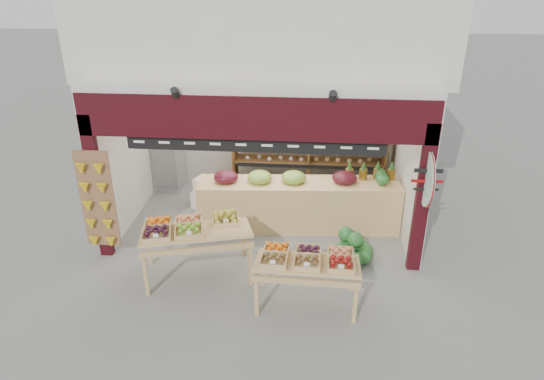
{
  "coord_description": "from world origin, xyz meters",
  "views": [
    {
      "loc": [
        0.9,
        -8.32,
        4.87
      ],
      "look_at": [
        0.21,
        -0.2,
        1.01
      ],
      "focal_mm": 32.0,
      "sensor_mm": 36.0,
      "label": 1
    }
  ],
  "objects_px": {
    "back_shelving": "(309,147)",
    "refrigerator": "(167,154)",
    "display_table_right": "(308,260)",
    "mid_counter": "(298,203)",
    "display_table_left": "(188,229)",
    "cardboard_stack": "(214,198)",
    "watermelon_pile": "(352,250)"
  },
  "relations": [
    {
      "from": "cardboard_stack",
      "to": "mid_counter",
      "type": "xyz_separation_m",
      "value": [
        1.82,
        -0.62,
        0.29
      ]
    },
    {
      "from": "watermelon_pile",
      "to": "refrigerator",
      "type": "bearing_deg",
      "value": 146.21
    },
    {
      "from": "cardboard_stack",
      "to": "display_table_left",
      "type": "xyz_separation_m",
      "value": [
        0.08,
        -2.41,
        0.63
      ]
    },
    {
      "from": "back_shelving",
      "to": "watermelon_pile",
      "type": "bearing_deg",
      "value": -71.59
    },
    {
      "from": "back_shelving",
      "to": "mid_counter",
      "type": "bearing_deg",
      "value": -97.3
    },
    {
      "from": "display_table_left",
      "to": "watermelon_pile",
      "type": "height_order",
      "value": "display_table_left"
    },
    {
      "from": "mid_counter",
      "to": "watermelon_pile",
      "type": "bearing_deg",
      "value": -47.63
    },
    {
      "from": "back_shelving",
      "to": "cardboard_stack",
      "type": "height_order",
      "value": "back_shelving"
    },
    {
      "from": "mid_counter",
      "to": "back_shelving",
      "type": "bearing_deg",
      "value": 82.7
    },
    {
      "from": "back_shelving",
      "to": "mid_counter",
      "type": "height_order",
      "value": "back_shelving"
    },
    {
      "from": "back_shelving",
      "to": "display_table_left",
      "type": "distance_m",
      "value": 3.74
    },
    {
      "from": "cardboard_stack",
      "to": "display_table_right",
      "type": "bearing_deg",
      "value": -55.82
    },
    {
      "from": "display_table_right",
      "to": "mid_counter",
      "type": "bearing_deg",
      "value": 95.46
    },
    {
      "from": "back_shelving",
      "to": "refrigerator",
      "type": "bearing_deg",
      "value": 175.97
    },
    {
      "from": "display_table_left",
      "to": "mid_counter",
      "type": "bearing_deg",
      "value": 45.76
    },
    {
      "from": "display_table_right",
      "to": "watermelon_pile",
      "type": "height_order",
      "value": "display_table_right"
    },
    {
      "from": "refrigerator",
      "to": "display_table_left",
      "type": "height_order",
      "value": "refrigerator"
    },
    {
      "from": "back_shelving",
      "to": "watermelon_pile",
      "type": "xyz_separation_m",
      "value": [
        0.84,
        -2.51,
        -1.01
      ]
    },
    {
      "from": "display_table_right",
      "to": "watermelon_pile",
      "type": "distance_m",
      "value": 1.62
    },
    {
      "from": "mid_counter",
      "to": "display_table_left",
      "type": "bearing_deg",
      "value": -134.24
    },
    {
      "from": "back_shelving",
      "to": "refrigerator",
      "type": "height_order",
      "value": "back_shelving"
    },
    {
      "from": "refrigerator",
      "to": "display_table_right",
      "type": "xyz_separation_m",
      "value": [
        3.31,
        -4.03,
        -0.05
      ]
    },
    {
      "from": "back_shelving",
      "to": "watermelon_pile",
      "type": "height_order",
      "value": "back_shelving"
    },
    {
      "from": "refrigerator",
      "to": "display_table_right",
      "type": "distance_m",
      "value": 5.22
    },
    {
      "from": "back_shelving",
      "to": "display_table_left",
      "type": "relative_size",
      "value": 1.68
    },
    {
      "from": "mid_counter",
      "to": "cardboard_stack",
      "type": "bearing_deg",
      "value": 161.16
    },
    {
      "from": "cardboard_stack",
      "to": "watermelon_pile",
      "type": "bearing_deg",
      "value": -31.44
    },
    {
      "from": "cardboard_stack",
      "to": "display_table_left",
      "type": "relative_size",
      "value": 0.56
    },
    {
      "from": "back_shelving",
      "to": "refrigerator",
      "type": "xyz_separation_m",
      "value": [
        -3.26,
        0.23,
        -0.36
      ]
    },
    {
      "from": "display_table_left",
      "to": "refrigerator",
      "type": "bearing_deg",
      "value": 111.42
    },
    {
      "from": "back_shelving",
      "to": "cardboard_stack",
      "type": "relative_size",
      "value": 3.02
    },
    {
      "from": "refrigerator",
      "to": "mid_counter",
      "type": "xyz_separation_m",
      "value": [
        3.08,
        -1.63,
        -0.31
      ]
    }
  ]
}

